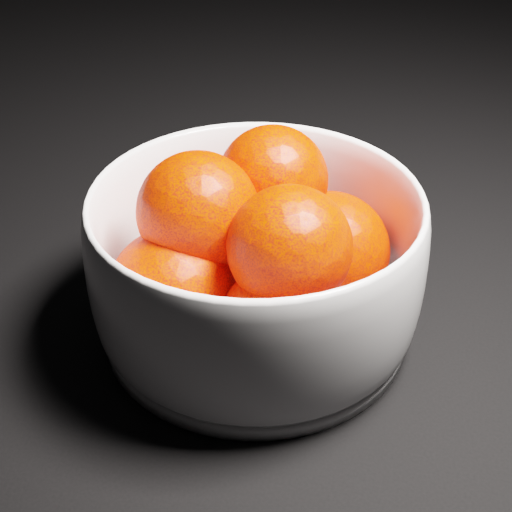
# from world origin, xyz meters

# --- Properties ---
(ground) EXTENTS (3.00, 3.00, 0.00)m
(ground) POSITION_xyz_m (0.00, 0.00, 0.00)
(ground) COLOR black
(ground) RESTS_ON ground
(bowl) EXTENTS (0.23, 0.23, 0.11)m
(bowl) POSITION_xyz_m (0.25, -0.25, 0.06)
(bowl) COLOR silver
(bowl) RESTS_ON ground
(orange_pile) EXTENTS (0.18, 0.17, 0.13)m
(orange_pile) POSITION_xyz_m (0.25, -0.25, 0.07)
(orange_pile) COLOR #FF1C00
(orange_pile) RESTS_ON bowl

